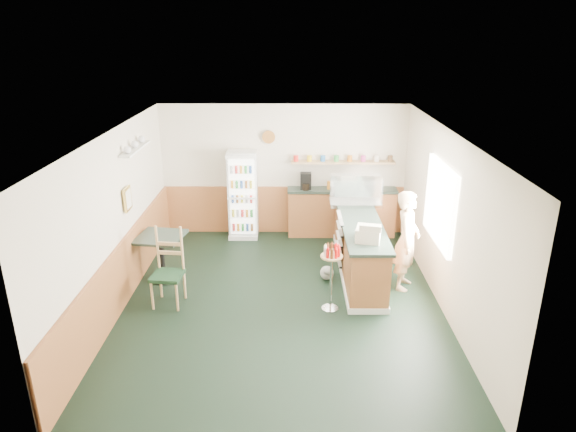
{
  "coord_description": "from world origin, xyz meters",
  "views": [
    {
      "loc": [
        0.17,
        -7.23,
        4.13
      ],
      "look_at": [
        0.11,
        0.6,
        1.23
      ],
      "focal_mm": 32.0,
      "sensor_mm": 36.0,
      "label": 1
    }
  ],
  "objects_px": {
    "cafe_chair": "(168,264)",
    "cash_register": "(368,234)",
    "shopkeeper": "(407,240)",
    "drinks_fridge": "(243,195)",
    "cafe_table": "(161,249)",
    "condiment_stand": "(331,266)",
    "display_case": "(356,191)"
  },
  "relations": [
    {
      "from": "display_case",
      "to": "cash_register",
      "type": "height_order",
      "value": "display_case"
    },
    {
      "from": "drinks_fridge",
      "to": "cafe_chair",
      "type": "distance_m",
      "value": 2.9
    },
    {
      "from": "condiment_stand",
      "to": "cafe_chair",
      "type": "bearing_deg",
      "value": 174.49
    },
    {
      "from": "cafe_table",
      "to": "drinks_fridge",
      "type": "bearing_deg",
      "value": 58.9
    },
    {
      "from": "display_case",
      "to": "cafe_table",
      "type": "relative_size",
      "value": 1.11
    },
    {
      "from": "shopkeeper",
      "to": "condiment_stand",
      "type": "relative_size",
      "value": 1.59
    },
    {
      "from": "cash_register",
      "to": "shopkeeper",
      "type": "height_order",
      "value": "shopkeeper"
    },
    {
      "from": "shopkeeper",
      "to": "cafe_table",
      "type": "xyz_separation_m",
      "value": [
        -4.1,
        0.21,
        -0.26
      ]
    },
    {
      "from": "condiment_stand",
      "to": "cafe_chair",
      "type": "distance_m",
      "value": 2.55
    },
    {
      "from": "display_case",
      "to": "cafe_table",
      "type": "xyz_separation_m",
      "value": [
        -3.4,
        -1.11,
        -0.7
      ]
    },
    {
      "from": "shopkeeper",
      "to": "display_case",
      "type": "bearing_deg",
      "value": 47.84
    },
    {
      "from": "shopkeeper",
      "to": "cash_register",
      "type": "bearing_deg",
      "value": 139.24
    },
    {
      "from": "cash_register",
      "to": "drinks_fridge",
      "type": "bearing_deg",
      "value": 143.12
    },
    {
      "from": "cafe_table",
      "to": "cafe_chair",
      "type": "bearing_deg",
      "value": -68.45
    },
    {
      "from": "cafe_table",
      "to": "display_case",
      "type": "bearing_deg",
      "value": 18.03
    },
    {
      "from": "drinks_fridge",
      "to": "shopkeeper",
      "type": "height_order",
      "value": "drinks_fridge"
    },
    {
      "from": "shopkeeper",
      "to": "condiment_stand",
      "type": "distance_m",
      "value": 1.49
    },
    {
      "from": "cafe_chair",
      "to": "cash_register",
      "type": "bearing_deg",
      "value": 7.77
    },
    {
      "from": "condiment_stand",
      "to": "cafe_table",
      "type": "height_order",
      "value": "condiment_stand"
    },
    {
      "from": "display_case",
      "to": "shopkeeper",
      "type": "distance_m",
      "value": 1.56
    },
    {
      "from": "shopkeeper",
      "to": "cafe_chair",
      "type": "distance_m",
      "value": 3.85
    },
    {
      "from": "drinks_fridge",
      "to": "cafe_table",
      "type": "height_order",
      "value": "drinks_fridge"
    },
    {
      "from": "condiment_stand",
      "to": "cafe_chair",
      "type": "xyz_separation_m",
      "value": [
        -2.53,
        0.24,
        -0.09
      ]
    },
    {
      "from": "shopkeeper",
      "to": "cafe_table",
      "type": "height_order",
      "value": "shopkeeper"
    },
    {
      "from": "display_case",
      "to": "cash_register",
      "type": "xyz_separation_m",
      "value": [
        -0.0,
        -1.71,
        -0.16
      ]
    },
    {
      "from": "shopkeeper",
      "to": "condiment_stand",
      "type": "xyz_separation_m",
      "value": [
        -1.28,
        -0.75,
        -0.11
      ]
    },
    {
      "from": "cash_register",
      "to": "shopkeeper",
      "type": "relative_size",
      "value": 0.23
    },
    {
      "from": "cafe_table",
      "to": "cash_register",
      "type": "bearing_deg",
      "value": -10.13
    },
    {
      "from": "cafe_chair",
      "to": "drinks_fridge",
      "type": "bearing_deg",
      "value": 76.89
    },
    {
      "from": "display_case",
      "to": "condiment_stand",
      "type": "height_order",
      "value": "display_case"
    },
    {
      "from": "shopkeeper",
      "to": "cafe_table",
      "type": "distance_m",
      "value": 4.11
    },
    {
      "from": "condiment_stand",
      "to": "cafe_chair",
      "type": "relative_size",
      "value": 0.86
    }
  ]
}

